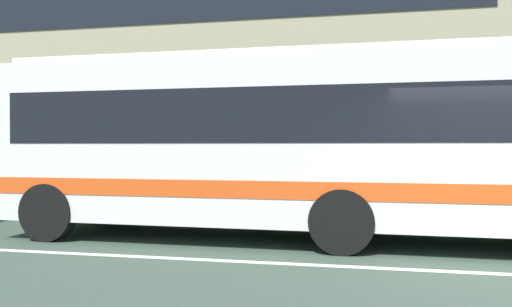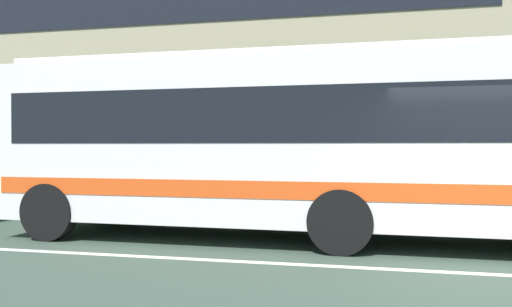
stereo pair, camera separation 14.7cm
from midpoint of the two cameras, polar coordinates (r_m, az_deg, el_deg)
ground_plane at (r=7.78m, az=22.67°, el=-11.51°), size 160.00×160.00×0.00m
lane_centre_line at (r=7.78m, az=22.67°, el=-11.48°), size 60.00×0.16×0.01m
hedge_row_far at (r=12.87m, az=14.76°, el=-4.57°), size 22.26×1.10×0.92m
apartment_block_left at (r=22.50m, az=-1.16°, el=11.77°), size 18.59×9.09×11.89m
transit_bus at (r=9.61m, az=5.17°, el=1.52°), size 10.86×2.79×3.22m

